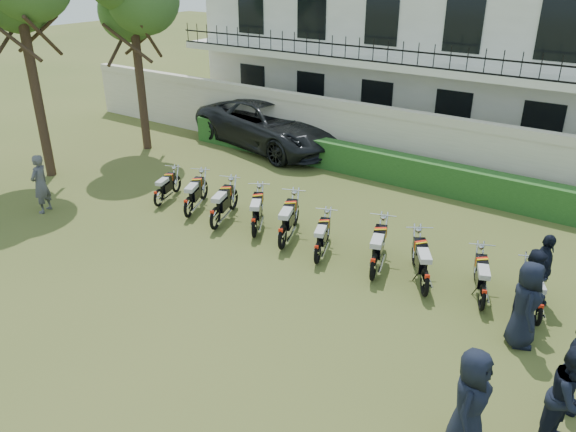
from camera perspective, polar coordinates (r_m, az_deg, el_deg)
name	(u,v)px	position (r m, az deg, el deg)	size (l,w,h in m)	color
ground	(245,263)	(14.15, -4.38, -4.78)	(100.00, 100.00, 0.00)	#465421
perimeter_wall	(388,140)	(20.01, 10.11, 7.64)	(30.00, 0.35, 2.30)	beige
hedge	(403,170)	(19.15, 11.63, 4.59)	(18.00, 0.60, 1.00)	#194217
building	(456,44)	(24.91, 16.73, 16.40)	(20.40, 9.60, 7.40)	white
motorcycle_0	(158,194)	(17.48, -13.05, 2.23)	(0.71, 1.68, 0.95)	black
motorcycle_1	(188,202)	(16.53, -10.12, 1.38)	(0.93, 1.85, 1.08)	black
motorcycle_2	(215,213)	(15.67, -7.45, 0.30)	(0.87, 1.98, 1.12)	black
motorcycle_3	(254,221)	(15.14, -3.45, -0.51)	(1.10, 1.77, 1.09)	black
motorcycle_4	(282,231)	(14.49, -0.58, -1.55)	(0.95, 2.02, 1.16)	black
motorcycle_5	(318,248)	(13.87, 3.03, -3.22)	(0.81, 1.75, 1.00)	black
motorcycle_6	(374,261)	(13.30, 8.71, -4.53)	(0.86, 2.01, 1.14)	black
motorcycle_7	(425,276)	(12.93, 13.79, -5.99)	(1.15, 1.79, 1.11)	black
motorcycle_8	(483,292)	(12.82, 19.22, -7.27)	(0.86, 1.76, 1.01)	black
motorcycle_9	(539,306)	(12.75, 24.11, -8.35)	(0.90, 1.73, 1.01)	black
suv	(271,124)	(22.50, -1.74, 9.31)	(3.08, 6.68, 1.86)	black
inspector	(40,184)	(18.09, -23.86, 3.00)	(0.65, 0.42, 1.77)	#58585D
officer_0	(470,402)	(9.27, 18.01, -17.57)	(0.91, 0.59, 1.85)	black
officer_1	(571,399)	(9.90, 26.78, -16.23)	(0.89, 0.69, 1.83)	black
officer_2	(576,368)	(10.65, 27.19, -13.54)	(1.01, 0.42, 1.72)	black
officer_3	(526,304)	(11.85, 22.99, -8.27)	(0.89, 0.58, 1.81)	black
officer_4	(533,287)	(12.58, 23.64, -6.65)	(0.83, 0.65, 1.70)	black
officer_5	(543,269)	(13.41, 24.50, -4.94)	(0.97, 0.40, 1.65)	black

